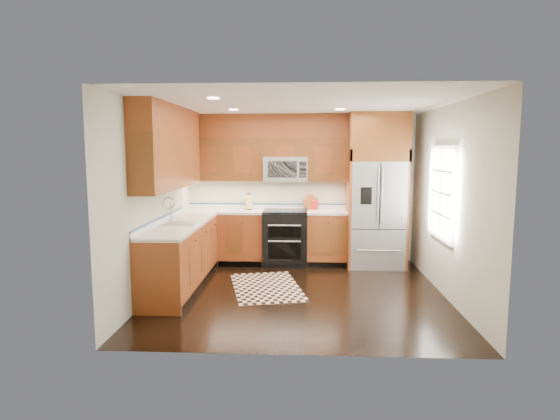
{
  "coord_description": "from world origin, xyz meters",
  "views": [
    {
      "loc": [
        0.06,
        -6.35,
        1.99
      ],
      "look_at": [
        -0.29,
        0.6,
        1.09
      ],
      "focal_mm": 30.0,
      "sensor_mm": 36.0,
      "label": 1
    }
  ],
  "objects_px": {
    "rug": "(266,287)",
    "knife_block": "(249,202)",
    "utensil_crock": "(314,203)",
    "range": "(285,238)",
    "refrigerator": "(376,191)"
  },
  "relations": [
    {
      "from": "rug",
      "to": "knife_block",
      "type": "xyz_separation_m",
      "value": [
        -0.43,
        1.58,
        1.06
      ]
    },
    {
      "from": "range",
      "to": "utensil_crock",
      "type": "height_order",
      "value": "utensil_crock"
    },
    {
      "from": "refrigerator",
      "to": "knife_block",
      "type": "xyz_separation_m",
      "value": [
        -2.2,
        0.19,
        -0.24
      ]
    },
    {
      "from": "range",
      "to": "knife_block",
      "type": "distance_m",
      "value": 0.9
    },
    {
      "from": "range",
      "to": "refrigerator",
      "type": "relative_size",
      "value": 0.36
    },
    {
      "from": "refrigerator",
      "to": "utensil_crock",
      "type": "height_order",
      "value": "refrigerator"
    },
    {
      "from": "rug",
      "to": "utensil_crock",
      "type": "relative_size",
      "value": 4.65
    },
    {
      "from": "knife_block",
      "to": "utensil_crock",
      "type": "height_order",
      "value": "utensil_crock"
    },
    {
      "from": "rug",
      "to": "knife_block",
      "type": "bearing_deg",
      "value": 92.47
    },
    {
      "from": "range",
      "to": "knife_block",
      "type": "height_order",
      "value": "knife_block"
    },
    {
      "from": "range",
      "to": "utensil_crock",
      "type": "bearing_deg",
      "value": 22.39
    },
    {
      "from": "refrigerator",
      "to": "rug",
      "type": "height_order",
      "value": "refrigerator"
    },
    {
      "from": "refrigerator",
      "to": "rug",
      "type": "bearing_deg",
      "value": -141.89
    },
    {
      "from": "range",
      "to": "utensil_crock",
      "type": "distance_m",
      "value": 0.8
    },
    {
      "from": "rug",
      "to": "utensil_crock",
      "type": "xyz_separation_m",
      "value": [
        0.73,
        1.64,
        1.05
      ]
    }
  ]
}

